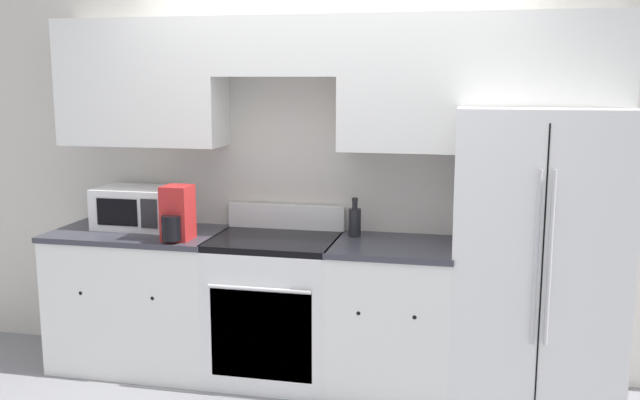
# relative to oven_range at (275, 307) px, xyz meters

# --- Properties ---
(wall_back) EXTENTS (8.00, 0.39, 2.60)m
(wall_back) POSITION_rel_oven_range_xyz_m (0.31, 0.27, 1.07)
(wall_back) COLOR beige
(wall_back) RESTS_ON ground_plane
(lower_cabinets_left) EXTENTS (1.10, 0.64, 0.91)m
(lower_cabinets_left) POSITION_rel_oven_range_xyz_m (-0.93, -0.00, -0.00)
(lower_cabinets_left) COLOR white
(lower_cabinets_left) RESTS_ON ground_plane
(lower_cabinets_right) EXTENTS (0.73, 0.64, 0.91)m
(lower_cabinets_right) POSITION_rel_oven_range_xyz_m (0.74, -0.00, -0.00)
(lower_cabinets_right) COLOR white
(lower_cabinets_right) RESTS_ON ground_plane
(oven_range) EXTENTS (0.78, 0.65, 1.07)m
(oven_range) POSITION_rel_oven_range_xyz_m (0.00, 0.00, 0.00)
(oven_range) COLOR white
(oven_range) RESTS_ON ground_plane
(refrigerator) EXTENTS (0.95, 0.76, 1.73)m
(refrigerator) POSITION_rel_oven_range_xyz_m (1.57, 0.06, 0.40)
(refrigerator) COLOR white
(refrigerator) RESTS_ON ground_plane
(microwave) EXTENTS (0.50, 0.37, 0.27)m
(microwave) POSITION_rel_oven_range_xyz_m (-0.97, 0.11, 0.58)
(microwave) COLOR white
(microwave) RESTS_ON lower_cabinets_left
(bottle) EXTENTS (0.08, 0.08, 0.24)m
(bottle) POSITION_rel_oven_range_xyz_m (0.48, 0.15, 0.55)
(bottle) COLOR black
(bottle) RESTS_ON lower_cabinets_right
(paper_towel_holder) EXTENTS (0.17, 0.25, 0.33)m
(paper_towel_holder) POSITION_rel_oven_range_xyz_m (-0.56, -0.18, 0.60)
(paper_towel_holder) COLOR #B22323
(paper_towel_holder) RESTS_ON lower_cabinets_left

